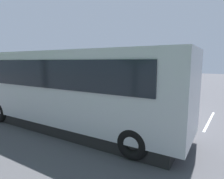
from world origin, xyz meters
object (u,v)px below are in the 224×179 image
(spectator_right, at_px, (83,91))
(parked_motorcycle_silver, at_px, (151,115))
(spectator_far_left, at_px, (125,98))
(spectator_centre, at_px, (94,93))
(stunt_motorcycle, at_px, (115,86))
(spectator_left, at_px, (109,96))
(tour_bus, at_px, (70,90))

(spectator_right, height_order, parked_motorcycle_silver, spectator_right)
(spectator_far_left, distance_m, spectator_centre, 2.19)
(spectator_centre, relative_size, stunt_motorcycle, 0.86)
(spectator_far_left, xyz_separation_m, stunt_motorcycle, (2.82, -3.58, 0.01))
(spectator_left, distance_m, spectator_centre, 1.23)
(spectator_centre, height_order, spectator_right, spectator_right)
(tour_bus, distance_m, spectator_far_left, 3.07)
(spectator_left, bearing_deg, tour_bus, 86.47)
(spectator_far_left, height_order, spectator_centre, spectator_centre)
(spectator_far_left, distance_m, parked_motorcycle_silver, 1.88)
(tour_bus, xyz_separation_m, spectator_right, (2.03, -3.07, -0.58))
(tour_bus, xyz_separation_m, spectator_far_left, (-1.14, -2.77, -0.67))
(tour_bus, bearing_deg, spectator_right, -56.50)
(tour_bus, bearing_deg, stunt_motorcycle, -75.23)
(spectator_far_left, bearing_deg, spectator_centre, -5.11)
(tour_bus, relative_size, spectator_right, 5.55)
(spectator_centre, distance_m, stunt_motorcycle, 3.44)
(spectator_right, xyz_separation_m, stunt_motorcycle, (-0.36, -3.28, -0.08))
(parked_motorcycle_silver, xyz_separation_m, stunt_motorcycle, (4.50, -4.25, 0.50))
(spectator_far_left, relative_size, spectator_centre, 0.99)
(spectator_centre, relative_size, parked_motorcycle_silver, 0.82)
(stunt_motorcycle, bearing_deg, parked_motorcycle_silver, 136.65)
(spectator_right, bearing_deg, stunt_motorcycle, -96.19)
(tour_bus, bearing_deg, spectator_far_left, -112.45)
(spectator_far_left, distance_m, stunt_motorcycle, 4.55)
(stunt_motorcycle, bearing_deg, tour_bus, 104.77)
(spectator_left, relative_size, spectator_centre, 1.00)
(spectator_centre, bearing_deg, stunt_motorcycle, -79.27)
(spectator_centre, bearing_deg, spectator_far_left, 174.89)
(spectator_left, distance_m, stunt_motorcycle, 4.10)
(tour_bus, height_order, parked_motorcycle_silver, tour_bus)
(tour_bus, relative_size, stunt_motorcycle, 5.09)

